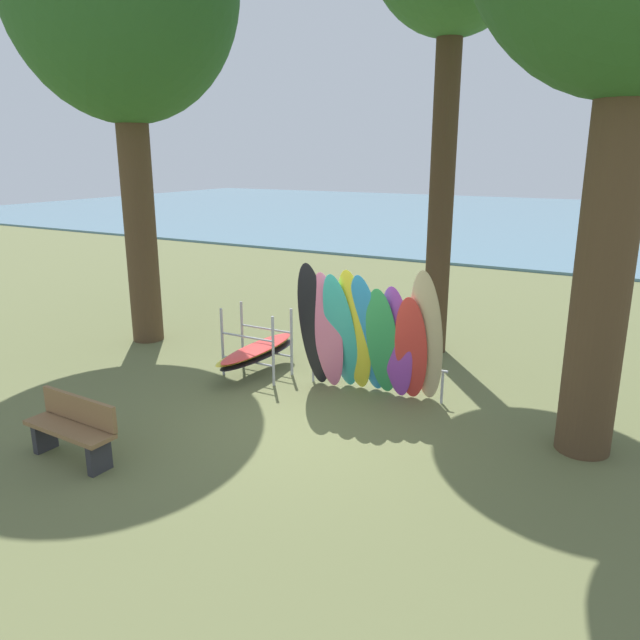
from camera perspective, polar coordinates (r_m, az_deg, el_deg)
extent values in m
plane|color=#60663D|center=(9.36, -1.16, -9.32)|extent=(80.00, 80.00, 0.00)
cube|color=slate|center=(39.71, 23.08, 8.60)|extent=(80.00, 36.00, 0.10)
cylinder|color=#4C3823|center=(13.22, -16.71, 9.97)|extent=(0.65, 0.65, 5.62)
cylinder|color=#4C3823|center=(8.42, 25.41, 6.26)|extent=(0.72, 0.72, 5.58)
cylinder|color=#42301E|center=(12.09, 11.43, 12.50)|extent=(0.48, 0.48, 6.73)
ellipsoid|color=black|center=(10.09, -0.54, -0.59)|extent=(0.61, 0.80, 2.27)
ellipsoid|color=pink|center=(10.02, 0.70, -1.11)|extent=(0.58, 0.69, 2.13)
ellipsoid|color=#38B2AD|center=(9.94, 1.97, -1.23)|extent=(0.57, 0.92, 2.14)
ellipsoid|color=yellow|center=(9.86, 3.27, -1.15)|extent=(0.59, 0.89, 2.22)
ellipsoid|color=#2D8ED1|center=(9.80, 4.57, -1.46)|extent=(0.53, 0.90, 2.15)
ellipsoid|color=#339E56|center=(9.77, 5.88, -2.17)|extent=(0.60, 0.83, 1.96)
ellipsoid|color=purple|center=(9.71, 7.22, -2.23)|extent=(0.52, 0.60, 1.99)
ellipsoid|color=red|center=(9.68, 8.56, -2.76)|extent=(0.61, 0.70, 1.85)
ellipsoid|color=#C6B289|center=(9.56, 9.98, -1.68)|extent=(0.57, 0.79, 2.28)
cylinder|color=#9EA0A5|center=(10.74, -0.64, -4.41)|extent=(0.04, 0.04, 0.55)
cylinder|color=#9EA0A5|center=(10.01, 11.43, -6.23)|extent=(0.04, 0.04, 0.55)
cylinder|color=#9EA0A5|center=(10.22, 5.21, -3.88)|extent=(2.47, 0.22, 0.04)
cylinder|color=#9EA0A5|center=(11.09, -9.18, -2.05)|extent=(0.05, 0.05, 1.25)
cylinder|color=#9EA0A5|center=(10.47, -4.43, -2.96)|extent=(0.05, 0.05, 1.25)
cylinder|color=#9EA0A5|center=(11.55, -7.34, -1.28)|extent=(0.05, 0.05, 1.25)
cylinder|color=#9EA0A5|center=(10.95, -2.70, -2.10)|extent=(0.05, 0.05, 1.25)
cylinder|color=#9EA0A5|center=(10.86, -6.83, -3.88)|extent=(1.10, 0.04, 0.04)
cylinder|color=#9EA0A5|center=(10.72, -6.90, -1.60)|extent=(1.10, 0.04, 0.04)
cylinder|color=#9EA0A5|center=(11.32, -5.05, -3.01)|extent=(1.10, 0.04, 0.04)
cylinder|color=#9EA0A5|center=(11.19, -5.10, -0.82)|extent=(1.10, 0.04, 0.04)
ellipsoid|color=black|center=(11.05, -5.77, -3.23)|extent=(0.58, 2.12, 0.06)
ellipsoid|color=yellow|center=(11.09, -6.17, -2.86)|extent=(0.56, 2.11, 0.06)
ellipsoid|color=red|center=(11.03, -5.88, -2.62)|extent=(0.52, 2.10, 0.06)
cube|color=#2D2D33|center=(9.18, -24.50, -9.89)|extent=(0.12, 0.32, 0.42)
cube|color=#2D2D33|center=(8.33, -20.08, -12.01)|extent=(0.12, 0.32, 0.42)
cube|color=olive|center=(8.65, -22.57, -9.47)|extent=(1.42, 0.47, 0.06)
cube|color=olive|center=(8.66, -21.76, -7.77)|extent=(1.40, 0.13, 0.36)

